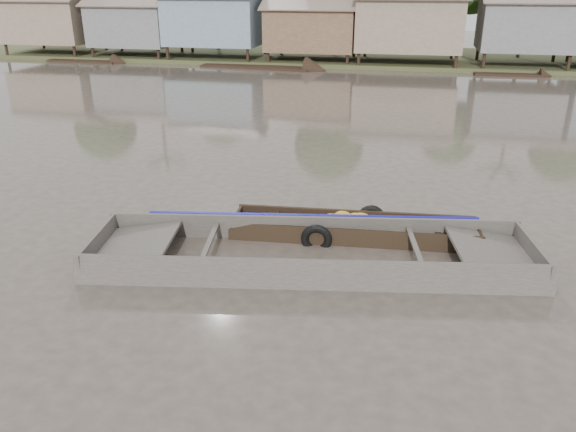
# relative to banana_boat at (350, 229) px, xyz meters

# --- Properties ---
(ground) EXTENTS (120.00, 120.00, 0.00)m
(ground) POSITION_rel_banana_boat_xyz_m (-1.81, -1.95, -0.14)
(ground) COLOR #453D35
(ground) RESTS_ON ground
(riverbank) EXTENTS (120.00, 12.47, 10.22)m
(riverbank) POSITION_rel_banana_boat_xyz_m (1.22, 29.91, 2.93)
(riverbank) COLOR #384723
(riverbank) RESTS_ON ground
(banana_boat) EXTENTS (5.38, 1.66, 0.72)m
(banana_boat) POSITION_rel_banana_boat_xyz_m (0.00, 0.00, 0.00)
(banana_boat) COLOR black
(banana_boat) RESTS_ON ground
(viewer_boat) EXTENTS (8.87, 3.60, 0.69)m
(viewer_boat) POSITION_rel_banana_boat_xyz_m (-0.58, -1.42, -0.06)
(viewer_boat) COLOR #3E3934
(viewer_boat) RESTS_ON ground
(distant_boats) EXTENTS (48.88, 15.80, 1.38)m
(distant_boats) POSITION_rel_banana_boat_xyz_m (8.52, 22.53, 0.15)
(distant_boats) COLOR black
(distant_boats) RESTS_ON ground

